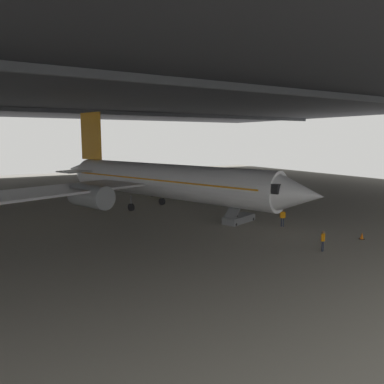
# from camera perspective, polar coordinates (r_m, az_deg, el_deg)

# --- Properties ---
(ground_plane) EXTENTS (110.00, 110.00, 0.00)m
(ground_plane) POSITION_cam_1_polar(r_m,az_deg,el_deg) (45.13, -5.29, -2.54)
(ground_plane) COLOR gray
(hangar_structure) EXTENTS (121.00, 99.00, 14.94)m
(hangar_structure) POSITION_cam_1_polar(r_m,az_deg,el_deg) (57.35, -11.68, 13.98)
(hangar_structure) COLOR #4C4F54
(hangar_structure) RESTS_ON ground_plane
(airplane_main) EXTENTS (37.21, 37.48, 12.00)m
(airplane_main) POSITION_cam_1_polar(r_m,az_deg,el_deg) (43.52, -5.00, 1.79)
(airplane_main) COLOR white
(airplane_main) RESTS_ON ground_plane
(boarding_stairs) EXTENTS (4.53, 2.75, 4.77)m
(boarding_stairs) POSITION_cam_1_polar(r_m,az_deg,el_deg) (37.83, 7.32, -3.54)
(boarding_stairs) COLOR slate
(boarding_stairs) RESTS_ON ground_plane
(crew_worker_near_nose) EXTENTS (0.50, 0.36, 1.57)m
(crew_worker_near_nose) POSITION_cam_1_polar(r_m,az_deg,el_deg) (29.67, 19.59, -6.96)
(crew_worker_near_nose) COLOR #232838
(crew_worker_near_nose) RESTS_ON ground_plane
(crew_worker_by_stairs) EXTENTS (0.45, 0.40, 1.68)m
(crew_worker_by_stairs) POSITION_cam_1_polar(r_m,az_deg,el_deg) (36.63, 13.83, -3.75)
(crew_worker_by_stairs) COLOR #232838
(crew_worker_by_stairs) RESTS_ON ground_plane
(traffic_cone_orange) EXTENTS (0.36, 0.36, 0.60)m
(traffic_cone_orange) POSITION_cam_1_polar(r_m,az_deg,el_deg) (34.46, 24.78, -6.18)
(traffic_cone_orange) COLOR black
(traffic_cone_orange) RESTS_ON ground_plane
(baggage_tug) EXTENTS (2.08, 2.51, 0.90)m
(baggage_tug) POSITION_cam_1_polar(r_m,az_deg,el_deg) (54.32, -5.18, -0.14)
(baggage_tug) COLOR yellow
(baggage_tug) RESTS_ON ground_plane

